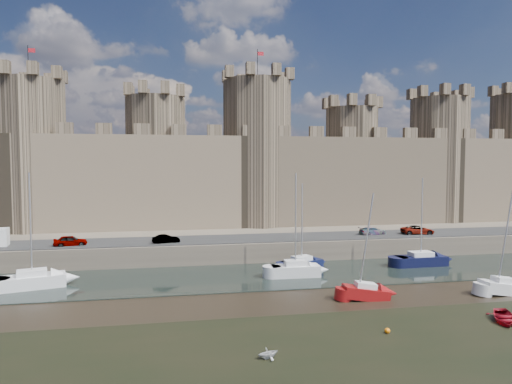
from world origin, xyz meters
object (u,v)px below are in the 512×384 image
at_px(car_2, 373,231).
at_px(sailboat_2, 295,269).
at_px(car_3, 418,230).
at_px(sailboat_1, 302,263).
at_px(car_0, 70,241).
at_px(sailboat_4, 366,291).
at_px(sailboat_3, 421,259).
at_px(car_1, 166,239).
at_px(sailboat_0, 32,280).
at_px(sailboat_5, 504,286).

relative_size(car_2, sailboat_2, 0.34).
height_order(car_3, sailboat_1, sailboat_1).
bearing_deg(car_0, sailboat_2, -120.38).
height_order(sailboat_2, sailboat_4, sailboat_2).
bearing_deg(sailboat_3, car_1, 165.24).
height_order(sailboat_3, sailboat_4, sailboat_3).
distance_m(sailboat_0, sailboat_3, 43.07).
xyz_separation_m(sailboat_0, sailboat_4, (30.84, -9.29, -0.14)).
distance_m(car_3, sailboat_0, 48.16).
height_order(car_2, sailboat_5, sailboat_5).
bearing_deg(car_3, sailboat_3, 159.12).
height_order(car_3, sailboat_2, sailboat_2).
distance_m(car_1, car_3, 34.21).
relative_size(sailboat_2, sailboat_5, 1.13).
xyz_separation_m(sailboat_1, sailboat_2, (-1.59, -3.02, 0.08)).
bearing_deg(sailboat_2, sailboat_5, -26.91).
distance_m(car_0, sailboat_5, 47.01).
bearing_deg(car_3, car_1, 97.82).
relative_size(car_3, sailboat_2, 0.40).
xyz_separation_m(car_3, sailboat_0, (-47.06, -9.99, -2.25)).
relative_size(sailboat_0, sailboat_5, 1.14).
bearing_deg(sailboat_1, sailboat_4, -98.76).
height_order(car_0, car_3, car_0).
xyz_separation_m(car_1, car_3, (34.20, 0.80, 0.08)).
bearing_deg(car_2, sailboat_3, -170.83).
bearing_deg(car_1, sailboat_3, -114.77).
relative_size(car_0, car_1, 1.15).
relative_size(car_3, sailboat_3, 0.42).
xyz_separation_m(car_2, sailboat_5, (3.63, -20.87, -2.33)).
relative_size(car_1, sailboat_3, 0.31).
height_order(sailboat_0, sailboat_2, sailboat_0).
distance_m(car_0, sailboat_0, 9.77).
height_order(car_0, sailboat_5, sailboat_5).
bearing_deg(car_3, car_0, 97.28).
xyz_separation_m(car_2, sailboat_3, (2.19, -8.68, -2.24)).
bearing_deg(car_1, sailboat_0, 113.90).
distance_m(car_2, car_3, 6.30).
distance_m(car_2, sailboat_5, 21.32).
bearing_deg(sailboat_2, car_0, 160.74).
bearing_deg(sailboat_3, sailboat_2, -173.03).
relative_size(sailboat_1, sailboat_3, 0.94).
bearing_deg(sailboat_0, sailboat_4, -32.06).
bearing_deg(sailboat_5, sailboat_4, 175.69).
bearing_deg(car_2, car_0, 87.17).
distance_m(sailboat_0, sailboat_5, 45.57).
bearing_deg(car_3, sailboat_5, 179.04).
xyz_separation_m(car_1, sailboat_2, (13.86, -9.49, -2.17)).
relative_size(car_3, sailboat_4, 0.46).
height_order(car_2, car_3, car_3).
relative_size(car_0, car_3, 0.85).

